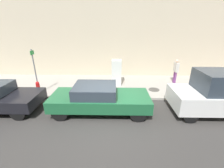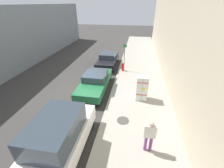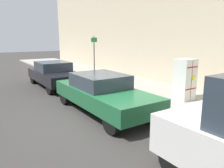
{
  "view_description": "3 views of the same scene",
  "coord_description": "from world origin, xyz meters",
  "px_view_note": "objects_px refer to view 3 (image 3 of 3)",
  "views": [
    {
      "loc": [
        5.99,
        0.4,
        4.04
      ],
      "look_at": [
        -1.27,
        0.25,
        1.23
      ],
      "focal_mm": 24.0,
      "sensor_mm": 36.0,
      "label": 1
    },
    {
      "loc": [
        -3.62,
        9.64,
        6.17
      ],
      "look_at": [
        -2.02,
        0.09,
        0.9
      ],
      "focal_mm": 24.0,
      "sensor_mm": 36.0,
      "label": 2
    },
    {
      "loc": [
        3.48,
        6.38,
        2.74
      ],
      "look_at": [
        -0.75,
        0.04,
        1.12
      ],
      "focal_mm": 35.0,
      "sensor_mm": 36.0,
      "label": 3
    }
  ],
  "objects_px": {
    "fire_hydrant": "(93,78)",
    "parked_sedan_dark": "(54,74)",
    "discarded_refrigerator": "(185,79)",
    "parked_sedan_green": "(103,92)",
    "street_sign_post": "(94,58)"
  },
  "relations": [
    {
      "from": "discarded_refrigerator",
      "to": "parked_sedan_dark",
      "type": "height_order",
      "value": "discarded_refrigerator"
    },
    {
      "from": "discarded_refrigerator",
      "to": "parked_sedan_green",
      "type": "height_order",
      "value": "discarded_refrigerator"
    },
    {
      "from": "discarded_refrigerator",
      "to": "fire_hydrant",
      "type": "bearing_deg",
      "value": -69.27
    },
    {
      "from": "street_sign_post",
      "to": "parked_sedan_dark",
      "type": "distance_m",
      "value": 2.46
    },
    {
      "from": "fire_hydrant",
      "to": "parked_sedan_dark",
      "type": "relative_size",
      "value": 0.18
    },
    {
      "from": "parked_sedan_green",
      "to": "discarded_refrigerator",
      "type": "bearing_deg",
      "value": 166.3
    },
    {
      "from": "discarded_refrigerator",
      "to": "fire_hydrant",
      "type": "xyz_separation_m",
      "value": [
        1.82,
        -4.8,
        -0.47
      ]
    },
    {
      "from": "fire_hydrant",
      "to": "parked_sedan_dark",
      "type": "bearing_deg",
      "value": -37.38
    },
    {
      "from": "parked_sedan_dark",
      "to": "parked_sedan_green",
      "type": "relative_size",
      "value": 0.92
    },
    {
      "from": "fire_hydrant",
      "to": "parked_sedan_green",
      "type": "distance_m",
      "value": 4.31
    },
    {
      "from": "discarded_refrigerator",
      "to": "fire_hydrant",
      "type": "relative_size",
      "value": 2.19
    },
    {
      "from": "parked_sedan_dark",
      "to": "parked_sedan_green",
      "type": "distance_m",
      "value": 5.28
    },
    {
      "from": "street_sign_post",
      "to": "parked_sedan_dark",
      "type": "xyz_separation_m",
      "value": [
        1.89,
        -1.29,
        -0.9
      ]
    },
    {
      "from": "discarded_refrigerator",
      "to": "street_sign_post",
      "type": "distance_m",
      "value": 5.18
    },
    {
      "from": "fire_hydrant",
      "to": "parked_sedan_green",
      "type": "relative_size",
      "value": 0.17
    }
  ]
}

